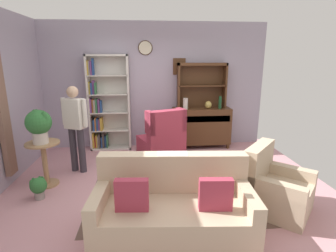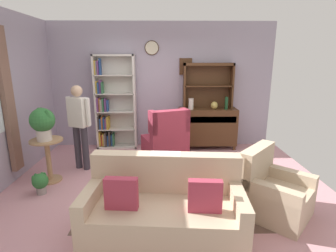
{
  "view_description": "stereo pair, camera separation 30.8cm",
  "coord_description": "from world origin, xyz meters",
  "views": [
    {
      "loc": [
        -0.28,
        -3.91,
        2.02
      ],
      "look_at": [
        0.1,
        0.2,
        0.95
      ],
      "focal_mm": 28.1,
      "sensor_mm": 36.0,
      "label": 1
    },
    {
      "loc": [
        0.03,
        -3.93,
        2.02
      ],
      "look_at": [
        0.1,
        0.2,
        0.95
      ],
      "focal_mm": 28.1,
      "sensor_mm": 36.0,
      "label": 2
    }
  ],
  "objects": [
    {
      "name": "ground_plane",
      "position": [
        0.0,
        0.0,
        -0.01
      ],
      "size": [
        5.4,
        4.6,
        0.02
      ],
      "primitive_type": "cube",
      "color": "#C68C93"
    },
    {
      "name": "wall_back",
      "position": [
        0.0,
        2.13,
        1.41
      ],
      "size": [
        5.0,
        0.09,
        2.8
      ],
      "color": "#A399AD",
      "rests_on": "ground_plane"
    },
    {
      "name": "area_rug",
      "position": [
        0.2,
        -0.3,
        0.0
      ],
      "size": [
        2.61,
        1.9,
        0.01
      ],
      "primitive_type": "cube",
      "color": "brown",
      "rests_on": "ground_plane"
    },
    {
      "name": "bookshelf",
      "position": [
        -1.13,
        1.94,
        0.98
      ],
      "size": [
        0.9,
        0.3,
        2.1
      ],
      "color": "silver",
      "rests_on": "ground_plane"
    },
    {
      "name": "sideboard",
      "position": [
        1.02,
        1.86,
        0.51
      ],
      "size": [
        1.3,
        0.45,
        0.92
      ],
      "color": "#4C2D19",
      "rests_on": "ground_plane"
    },
    {
      "name": "sideboard_hutch",
      "position": [
        1.02,
        1.97,
        1.56
      ],
      "size": [
        1.1,
        0.26,
        1.0
      ],
      "color": "#4C2D19",
      "rests_on": "sideboard"
    },
    {
      "name": "vase_tall",
      "position": [
        0.63,
        1.78,
        1.04
      ],
      "size": [
        0.11,
        0.11,
        0.24
      ],
      "primitive_type": "cylinder",
      "color": "beige",
      "rests_on": "sideboard"
    },
    {
      "name": "vase_round",
      "position": [
        1.15,
        1.79,
        1.01
      ],
      "size": [
        0.15,
        0.15,
        0.17
      ],
      "primitive_type": "ellipsoid",
      "color": "tan",
      "rests_on": "sideboard"
    },
    {
      "name": "bottle_wine",
      "position": [
        1.41,
        1.77,
        1.06
      ],
      "size": [
        0.07,
        0.07,
        0.28
      ],
      "primitive_type": "cylinder",
      "color": "#194223",
      "rests_on": "sideboard"
    },
    {
      "name": "couch_floral",
      "position": [
        0.03,
        -1.22,
        0.31
      ],
      "size": [
        1.86,
        0.99,
        0.9
      ],
      "color": "#C6AD8E",
      "rests_on": "ground_plane"
    },
    {
      "name": "armchair_floral",
      "position": [
        1.46,
        -0.83,
        0.29
      ],
      "size": [
        1.08,
        1.08,
        0.88
      ],
      "color": "#C6AD8E",
      "rests_on": "ground_plane"
    },
    {
      "name": "wingback_chair",
      "position": [
        0.08,
        1.2,
        0.38
      ],
      "size": [
        1.02,
        1.03,
        1.05
      ],
      "color": "#A33347",
      "rests_on": "ground_plane"
    },
    {
      "name": "plant_stand",
      "position": [
        -1.89,
        0.2,
        0.45
      ],
      "size": [
        0.52,
        0.52,
        0.73
      ],
      "color": "#A87F56",
      "rests_on": "ground_plane"
    },
    {
      "name": "potted_plant_large",
      "position": [
        -1.89,
        0.16,
        1.04
      ],
      "size": [
        0.38,
        0.38,
        0.53
      ],
      "color": "beige",
      "rests_on": "plant_stand"
    },
    {
      "name": "potted_plant_small",
      "position": [
        -1.85,
        -0.24,
        0.19
      ],
      "size": [
        0.24,
        0.24,
        0.33
      ],
      "color": "gray",
      "rests_on": "ground_plane"
    },
    {
      "name": "person_reading",
      "position": [
        -1.5,
        0.71,
        0.91
      ],
      "size": [
        0.51,
        0.32,
        1.56
      ],
      "color": "#38333D",
      "rests_on": "ground_plane"
    },
    {
      "name": "coffee_table",
      "position": [
        0.25,
        -0.38,
        0.35
      ],
      "size": [
        0.8,
        0.5,
        0.42
      ],
      "color": "#4C2D19",
      "rests_on": "ground_plane"
    },
    {
      "name": "book_stack",
      "position": [
        0.35,
        -0.47,
        0.47
      ],
      "size": [
        0.21,
        0.16,
        0.1
      ],
      "color": "#723F7F",
      "rests_on": "coffee_table"
    }
  ]
}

